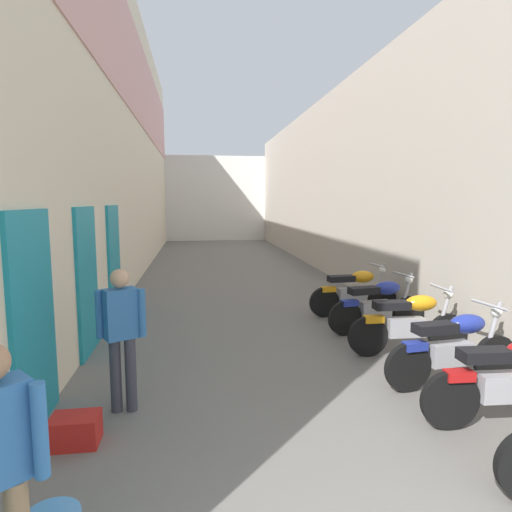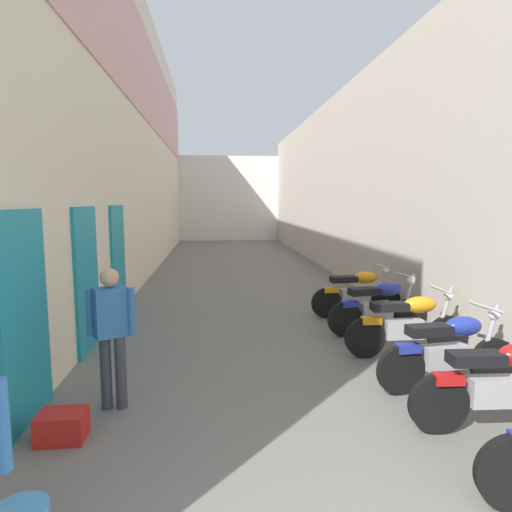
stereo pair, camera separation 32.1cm
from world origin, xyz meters
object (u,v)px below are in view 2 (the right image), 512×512
at_px(motorcycle_third, 449,350).
at_px(motorcycle_fourth, 408,324).
at_px(motorcycle_fifth, 379,305).
at_px(pedestrian_mid_alley, 112,328).
at_px(motorcycle_second, 503,383).
at_px(plastic_crate, 62,426).
at_px(motorcycle_sixth, 357,292).

xyz_separation_m(motorcycle_third, motorcycle_fourth, (0.00, 1.13, 0.00)).
distance_m(motorcycle_third, motorcycle_fifth, 2.25).
bearing_deg(motorcycle_third, pedestrian_mid_alley, -178.61).
bearing_deg(motorcycle_second, plastic_crate, 176.55).
bearing_deg(plastic_crate, motorcycle_second, -3.45).
relative_size(motorcycle_sixth, plastic_crate, 4.20).
height_order(motorcycle_fourth, plastic_crate, motorcycle_fourth).
height_order(pedestrian_mid_alley, plastic_crate, pedestrian_mid_alley).
bearing_deg(motorcycle_fourth, motorcycle_sixth, 90.00).
distance_m(motorcycle_sixth, plastic_crate, 5.95).
height_order(motorcycle_fifth, motorcycle_sixth, same).
bearing_deg(motorcycle_third, motorcycle_second, -90.00).
distance_m(motorcycle_fifth, plastic_crate, 5.22).
distance_m(motorcycle_fourth, pedestrian_mid_alley, 4.14).
bearing_deg(motorcycle_fourth, plastic_crate, -156.60).
bearing_deg(pedestrian_mid_alley, motorcycle_fourth, 17.36).
xyz_separation_m(pedestrian_mid_alley, plastic_crate, (-0.35, -0.62, -0.78)).
relative_size(motorcycle_fourth, pedestrian_mid_alley, 1.18).
bearing_deg(motorcycle_second, motorcycle_third, 90.00).
height_order(motorcycle_second, motorcycle_fourth, same).
bearing_deg(motorcycle_fourth, pedestrian_mid_alley, -162.64).
bearing_deg(plastic_crate, motorcycle_sixth, 43.87).
bearing_deg(motorcycle_third, motorcycle_fourth, 90.00).
distance_m(motorcycle_second, motorcycle_fifth, 3.23).
bearing_deg(motorcycle_fifth, motorcycle_second, -90.00).
bearing_deg(motorcycle_fifth, motorcycle_fourth, -89.99).
xyz_separation_m(motorcycle_fifth, motorcycle_sixth, (0.00, 1.15, 0.00)).
relative_size(motorcycle_second, motorcycle_fifth, 1.01).
bearing_deg(motorcycle_second, pedestrian_mid_alley, 167.34).
height_order(motorcycle_fourth, motorcycle_sixth, same).
distance_m(motorcycle_sixth, pedestrian_mid_alley, 5.28).
xyz_separation_m(motorcycle_sixth, pedestrian_mid_alley, (-3.93, -3.49, 0.42)).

